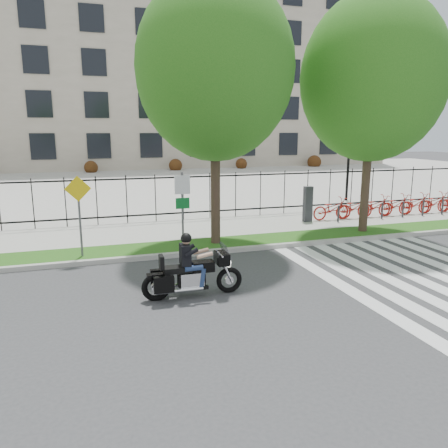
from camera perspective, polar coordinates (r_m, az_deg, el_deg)
name	(u,v)px	position (r m, az deg, el deg)	size (l,w,h in m)	color
ground	(267,298)	(10.71, 5.64, -9.61)	(120.00, 120.00, 0.00)	#363638
curb	(218,251)	(14.34, -0.84, -3.58)	(60.00, 0.20, 0.15)	#A2A199
grass_verge	(210,245)	(15.13, -1.78, -2.74)	(60.00, 1.50, 0.15)	#225515
sidewalk	(193,230)	(17.48, -4.04, -0.73)	(60.00, 3.50, 0.15)	#98958E
plaza	(139,182)	(34.57, -11.02, 5.42)	(80.00, 34.00, 0.10)	#98958E
crosswalk_stripes	(429,278)	(13.29, 25.25, -6.37)	(5.70, 8.00, 0.01)	silver
iron_fence	(183,197)	(18.96, -5.35, 3.56)	(30.00, 0.06, 2.00)	black
office_building	(114,77)	(54.51, -14.12, 18.11)	(60.00, 21.90, 20.15)	#A09381
lamp_post_right	(349,144)	(25.35, 16.06, 9.97)	(1.06, 0.70, 4.25)	black
street_tree_1	(215,69)	(14.80, -1.19, 19.56)	(5.11, 5.11, 8.67)	#382A1E
street_tree_2	(373,78)	(17.44, 18.86, 17.58)	(5.22, 5.22, 8.66)	#382A1E
bike_share_station	(394,205)	(21.36, 21.37, 2.35)	(8.90, 0.86, 1.50)	#2D2D33
sign_pole_regulatory	(182,200)	(14.18, -5.45, 3.08)	(0.50, 0.09, 2.50)	#59595B
sign_pole_warning	(79,205)	(13.88, -18.42, 2.32)	(0.78, 0.09, 2.49)	#59595B
motorcycle_rider	(192,271)	(10.59, -4.15, -6.17)	(2.49, 0.73, 1.92)	black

